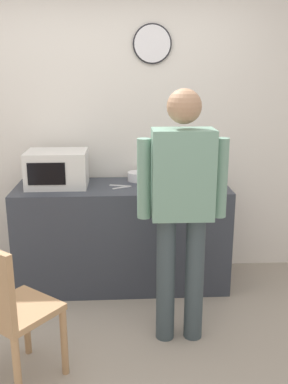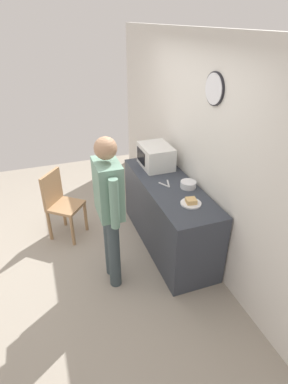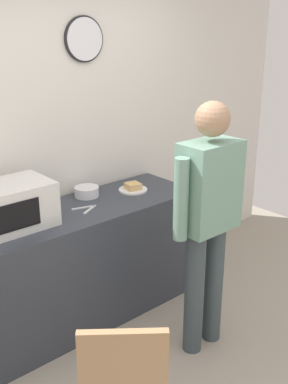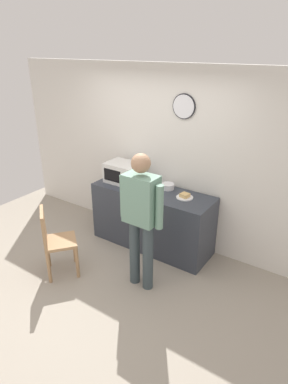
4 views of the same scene
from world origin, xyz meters
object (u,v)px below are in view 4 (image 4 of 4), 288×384
(microwave, at_px, (123,173))
(sandwich_plate, at_px, (185,196))
(wooden_chair, at_px, (54,239))
(spoon_utensil, at_px, (151,190))
(salad_bowl, at_px, (168,186))
(fork_utensil, at_px, (150,192))
(person_standing, at_px, (141,213))

(microwave, distance_m, sandwich_plate, 1.05)
(wooden_chair, bearing_deg, spoon_utensil, 62.98)
(salad_bowl, relative_size, fork_utensil, 1.12)
(sandwich_plate, height_order, spoon_utensil, sandwich_plate)
(sandwich_plate, bearing_deg, salad_bowl, 158.03)
(spoon_utensil, distance_m, person_standing, 0.94)
(salad_bowl, bearing_deg, microwave, -167.63)
(microwave, height_order, fork_utensil, microwave)
(sandwich_plate, distance_m, wooden_chair, 1.81)
(salad_bowl, bearing_deg, fork_utensil, -120.52)
(sandwich_plate, height_order, fork_utensil, sandwich_plate)
(fork_utensil, relative_size, person_standing, 0.10)
(person_standing, xyz_separation_m, wooden_chair, (-1.06, -0.44, -0.50))
(microwave, bearing_deg, sandwich_plate, 0.49)
(sandwich_plate, xyz_separation_m, salad_bowl, (-0.35, 0.14, 0.02))
(spoon_utensil, height_order, person_standing, person_standing)
(fork_utensil, bearing_deg, sandwich_plate, 12.25)
(salad_bowl, distance_m, wooden_chair, 1.73)
(salad_bowl, relative_size, wooden_chair, 0.20)
(spoon_utensil, relative_size, wooden_chair, 0.18)
(sandwich_plate, bearing_deg, person_standing, -96.88)
(spoon_utensil, bearing_deg, person_standing, -63.92)
(salad_bowl, distance_m, person_standing, 1.06)
(microwave, distance_m, wooden_chair, 1.42)
(microwave, relative_size, fork_utensil, 2.94)
(fork_utensil, height_order, wooden_chair, wooden_chair)
(person_standing, bearing_deg, spoon_utensil, 116.08)
(microwave, relative_size, spoon_utensil, 2.94)
(microwave, xyz_separation_m, salad_bowl, (0.69, 0.15, -0.11))
(sandwich_plate, bearing_deg, fork_utensil, -167.75)
(microwave, relative_size, person_standing, 0.29)
(spoon_utensil, bearing_deg, fork_utensil, -72.69)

